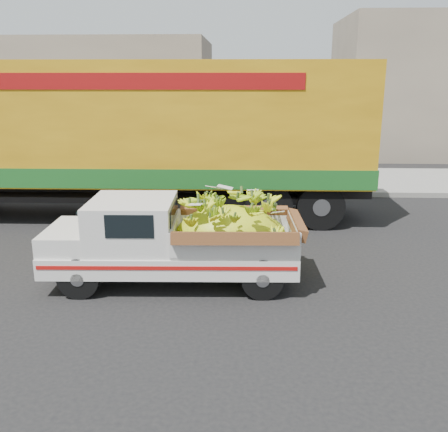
{
  "coord_description": "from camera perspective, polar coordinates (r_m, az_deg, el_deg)",
  "views": [
    {
      "loc": [
        2.67,
        -7.57,
        3.42
      ],
      "look_at": [
        2.31,
        1.05,
        1.02
      ],
      "focal_mm": 40.0,
      "sensor_mm": 36.0,
      "label": 1
    }
  ],
  "objects": [
    {
      "name": "sidewalk",
      "position": [
        17.33,
        -6.53,
        4.27
      ],
      "size": [
        60.0,
        4.0,
        0.14
      ],
      "primitive_type": "cube",
      "color": "gray",
      "rests_on": "ground"
    },
    {
      "name": "curb",
      "position": [
        15.3,
        -7.72,
        2.75
      ],
      "size": [
        60.0,
        0.25,
        0.15
      ],
      "primitive_type": "cube",
      "color": "gray",
      "rests_on": "ground"
    },
    {
      "name": "ground",
      "position": [
        8.73,
        -15.8,
        -8.17
      ],
      "size": [
        100.0,
        100.0,
        0.0
      ],
      "primitive_type": "plane",
      "color": "black",
      "rests_on": "ground"
    },
    {
      "name": "pickup_truck",
      "position": [
        8.47,
        -3.79,
        -2.61
      ],
      "size": [
        4.23,
        1.67,
        1.47
      ],
      "rotation": [
        0.0,
        0.0,
        0.03
      ],
      "color": "black",
      "rests_on": "ground"
    },
    {
      "name": "building_left",
      "position": [
        25.09,
        -23.33,
        12.19
      ],
      "size": [
        18.0,
        6.0,
        5.0
      ],
      "primitive_type": "cube",
      "color": "gray",
      "rests_on": "ground"
    },
    {
      "name": "semi_trailer",
      "position": [
        12.65,
        -11.06,
        9.34
      ],
      "size": [
        12.01,
        2.62,
        3.8
      ],
      "rotation": [
        0.0,
        0.0,
        0.01
      ],
      "color": "black",
      "rests_on": "ground"
    }
  ]
}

